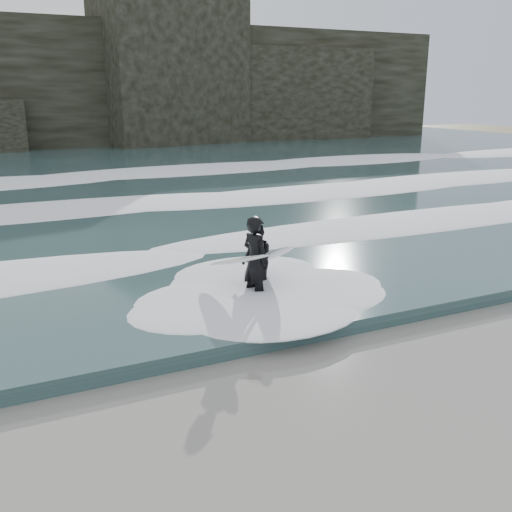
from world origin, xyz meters
name	(u,v)px	position (x,y,z in m)	size (l,w,h in m)	color
ground	(467,413)	(0.00, 0.00, 0.00)	(120.00, 120.00, 0.00)	olive
sea	(99,169)	(0.00, 29.00, 0.15)	(90.00, 52.00, 0.30)	#2E484B
headland	(56,86)	(0.00, 46.00, 5.00)	(70.00, 9.00, 10.00)	black
foam_near	(230,244)	(0.00, 9.00, 0.40)	(60.00, 3.20, 0.20)	white
foam_mid	(160,202)	(0.00, 16.00, 0.42)	(60.00, 4.00, 0.24)	white
foam_far	(112,172)	(0.00, 25.00, 0.45)	(60.00, 4.80, 0.30)	white
surfer_left	(253,260)	(-0.94, 5.40, 0.99)	(1.26, 2.08, 1.97)	black
surfer_right	(258,259)	(-0.56, 5.91, 0.84)	(1.12, 1.96, 1.67)	black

